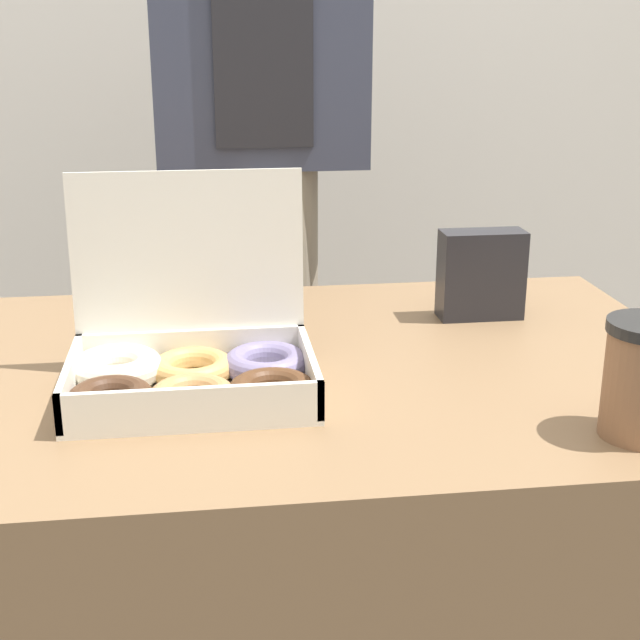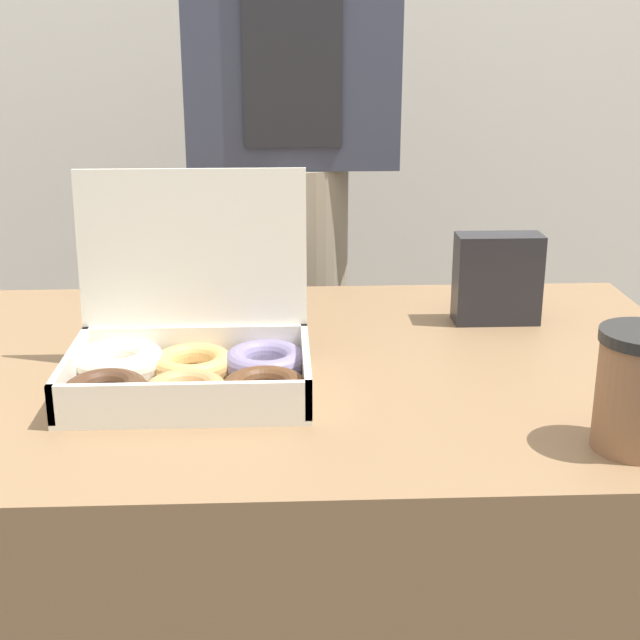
{
  "view_description": "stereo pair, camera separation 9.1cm",
  "coord_description": "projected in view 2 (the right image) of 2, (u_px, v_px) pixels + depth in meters",
  "views": [
    {
      "loc": [
        -0.13,
        -1.07,
        1.12
      ],
      "look_at": [
        0.01,
        -0.04,
        0.78
      ],
      "focal_mm": 50.0,
      "sensor_mm": 36.0,
      "label": 1
    },
    {
      "loc": [
        -0.04,
        -1.07,
        1.12
      ],
      "look_at": [
        0.01,
        -0.04,
        0.78
      ],
      "focal_mm": 50.0,
      "sensor_mm": 36.0,
      "label": 2
    }
  ],
  "objects": [
    {
      "name": "coffee_cup",
      "position": [
        639.0,
        390.0,
        0.9
      ],
      "size": [
        0.09,
        0.09,
        0.13
      ],
      "color": "#8C6042",
      "rests_on": "table"
    },
    {
      "name": "napkin_holder",
      "position": [
        497.0,
        279.0,
        1.29
      ],
      "size": [
        0.12,
        0.05,
        0.13
      ],
      "color": "#232328",
      "rests_on": "table"
    },
    {
      "name": "person_customer",
      "position": [
        293.0,
        137.0,
        1.67
      ],
      "size": [
        0.38,
        0.22,
        1.66
      ],
      "color": "gray",
      "rests_on": "ground_plane"
    },
    {
      "name": "table",
      "position": [
        315.0,
        596.0,
        1.26
      ],
      "size": [
        1.03,
        0.71,
        0.71
      ],
      "color": "brown",
      "rests_on": "ground_plane"
    },
    {
      "name": "donut_box",
      "position": [
        188.0,
        361.0,
        1.06
      ],
      "size": [
        0.31,
        0.23,
        0.25
      ],
      "color": "white",
      "rests_on": "table"
    }
  ]
}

